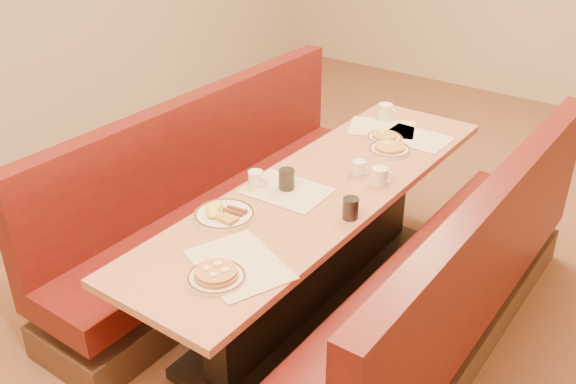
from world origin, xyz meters
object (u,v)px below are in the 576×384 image
Objects in this scene: coffee_mug_a at (380,176)px; booth_right at (446,299)px; diner_table at (320,247)px; coffee_mug_d at (386,111)px; soda_tumbler_near at (287,180)px; coffee_mug_b at (256,179)px; booth_left at (219,209)px; pancake_plate at (216,276)px; eggs_plate at (224,214)px; coffee_mug_c at (359,168)px; soda_tumbler_mid at (351,208)px.

booth_right is at bearing -44.86° from coffee_mug_a.
booth_right is at bearing 0.00° from diner_table.
diner_table is at bearing -76.59° from coffee_mug_d.
soda_tumbler_near reaches higher than coffee_mug_a.
booth_right reaches higher than coffee_mug_b.
booth_left is 10.26× the size of pancake_plate.
eggs_plate is 0.82m from coffee_mug_c.
booth_left is 1.23m from coffee_mug_d.
pancake_plate is at bearing -48.16° from booth_left.
booth_left is at bearing 167.49° from soda_tumbler_near.
eggs_plate is at bearing -80.23° from coffee_mug_b.
soda_tumbler_mid is at bearing 35.16° from eggs_plate.
coffee_mug_d is at bearing 92.90° from coffee_mug_a.
coffee_mug_d is at bearing 61.09° from booth_left.
booth_left is 0.66m from coffee_mug_b.
eggs_plate is 2.23× the size of coffee_mug_d.
booth_left is 1.07m from coffee_mug_a.
coffee_mug_a is 1.12× the size of soda_tumbler_mid.
diner_table is at bearing 180.00° from booth_right.
coffee_mug_d is at bearing 132.20° from booth_right.
booth_left is 24.42× the size of coffee_mug_c.
coffee_mug_c reaches higher than diner_table.
coffee_mug_d is (-0.41, 0.81, 0.00)m from coffee_mug_a.
coffee_mug_b is (-0.37, 0.72, 0.02)m from pancake_plate.
coffee_mug_a is (-0.51, 0.20, 0.44)m from booth_right.
eggs_plate is 2.76× the size of soda_tumbler_mid.
coffee_mug_d is (0.10, 1.20, 0.01)m from coffee_mug_b.
booth_right reaches higher than pancake_plate.
coffee_mug_a is at bearing 59.01° from eggs_plate.
coffee_mug_d is 1.17× the size of soda_tumbler_near.
booth_left is at bearing 167.79° from coffee_mug_a.
soda_tumbler_near is (-0.22, 0.79, 0.04)m from pancake_plate.
coffee_mug_b is 0.56m from coffee_mug_c.
booth_left is 21.14× the size of coffee_mug_a.
pancake_plate is at bearing -78.65° from coffee_mug_d.
booth_left reaches higher than coffee_mug_b.
coffee_mug_d reaches higher than eggs_plate.
coffee_mug_b reaches higher than eggs_plate.
soda_tumbler_near reaches higher than coffee_mug_d.
diner_table is at bearing 95.72° from pancake_plate.
coffee_mug_a is 0.15m from coffee_mug_c.
coffee_mug_b is at bearing 117.05° from pancake_plate.
soda_tumbler_near reaches higher than coffee_mug_c.
soda_tumbler_near is at bearing -84.26° from coffee_mug_d.
coffee_mug_a is (0.13, 1.12, 0.03)m from pancake_plate.
coffee_mug_d reaches higher than pancake_plate.
booth_left is 22.33× the size of soda_tumbler_near.
coffee_mug_c is at bearing 48.26° from coffee_mug_b.
soda_tumbler_near is at bearing 78.81° from eggs_plate.
coffee_mug_c is at bearing 142.85° from coffee_mug_a.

